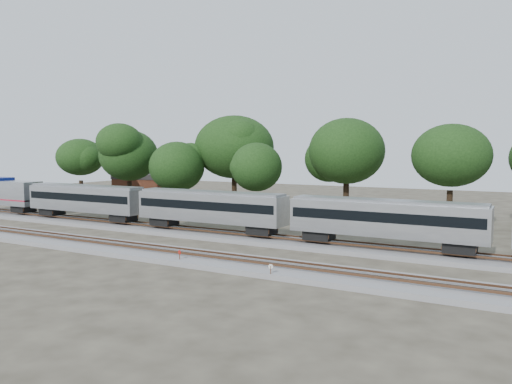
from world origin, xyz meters
TOP-DOWN VIEW (x-y plane):
  - ground at (0.00, 0.00)m, footprint 160.00×160.00m
  - track_far at (0.00, 6.00)m, footprint 160.00×5.00m
  - track_near at (0.00, -4.00)m, footprint 160.00×5.00m
  - train at (-3.06, 6.00)m, footprint 86.74×2.99m
  - switch_stand_red at (1.82, -5.72)m, footprint 0.34×0.18m
  - switch_stand_white at (10.11, -6.31)m, footprint 0.34×0.07m
  - switch_lever at (5.82, -5.31)m, footprint 0.57×0.44m
  - brick_building at (-33.26, 30.60)m, footprint 10.63×8.13m
  - tree_0 at (-34.91, 17.60)m, footprint 7.88×7.88m
  - tree_1 at (-24.84, 17.39)m, footprint 8.22×8.22m
  - tree_2 at (-15.77, 16.79)m, footprint 6.76×6.76m
  - tree_3 at (-10.35, 22.54)m, footprint 9.41×9.41m
  - tree_4 at (-3.91, 17.20)m, footprint 6.89×6.89m
  - tree_5 at (5.24, 24.12)m, footprint 8.88×8.88m
  - tree_6 at (17.92, 21.50)m, footprint 8.43×8.43m

SIDE VIEW (x-z plane):
  - ground at x=0.00m, z-range 0.00..0.00m
  - switch_lever at x=5.82m, z-range 0.00..0.30m
  - track_far at x=0.00m, z-range -0.16..0.57m
  - track_near at x=0.00m, z-range -0.16..0.57m
  - switch_stand_white at x=10.11m, z-range 0.15..1.22m
  - switch_stand_red at x=1.82m, z-range 0.16..1.29m
  - brick_building at x=-33.26m, z-range 0.02..4.74m
  - train at x=-3.06m, z-range 0.90..5.30m
  - tree_2 at x=-15.77m, z-range 1.86..11.39m
  - tree_4 at x=-3.91m, z-range 1.90..11.62m
  - tree_0 at x=-34.91m, z-range 2.18..13.28m
  - tree_1 at x=-24.84m, z-range 2.27..13.86m
  - tree_6 at x=17.92m, z-range 2.33..14.21m
  - tree_5 at x=5.24m, z-range 2.46..14.98m
  - tree_3 at x=-10.35m, z-range 2.61..15.88m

